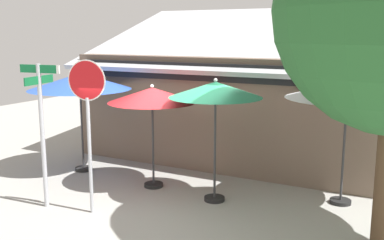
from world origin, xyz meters
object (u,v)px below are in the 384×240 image
at_px(patio_umbrella_forest_green_right, 215,91).
at_px(patio_umbrella_ivory_far_right, 347,91).
at_px(street_sign_post, 42,121).
at_px(patio_umbrella_royal_blue_left, 80,82).
at_px(stop_sign, 88,108).
at_px(patio_umbrella_crimson_center, 152,96).

bearing_deg(patio_umbrella_forest_green_right, patio_umbrella_ivory_far_right, 24.43).
xyz_separation_m(street_sign_post, patio_umbrella_royal_blue_left, (-1.02, 2.29, 0.51)).
relative_size(stop_sign, patio_umbrella_royal_blue_left, 1.17).
relative_size(street_sign_post, patio_umbrella_forest_green_right, 1.12).
distance_m(patio_umbrella_royal_blue_left, patio_umbrella_ivory_far_right, 6.41).
bearing_deg(stop_sign, patio_umbrella_royal_blue_left, 134.29).
xyz_separation_m(stop_sign, patio_umbrella_crimson_center, (0.25, 1.88, 0.01)).
bearing_deg(patio_umbrella_ivory_far_right, street_sign_post, -150.63).
relative_size(street_sign_post, stop_sign, 0.97).
bearing_deg(street_sign_post, patio_umbrella_crimson_center, 57.94).
distance_m(street_sign_post, patio_umbrella_crimson_center, 2.46).
height_order(street_sign_post, stop_sign, stop_sign).
relative_size(patio_umbrella_crimson_center, patio_umbrella_forest_green_right, 0.91).
height_order(street_sign_post, patio_umbrella_forest_green_right, street_sign_post).
bearing_deg(stop_sign, street_sign_post, -170.04).
distance_m(stop_sign, patio_umbrella_ivory_far_right, 5.16).
relative_size(patio_umbrella_royal_blue_left, patio_umbrella_ivory_far_right, 0.99).
height_order(street_sign_post, patio_umbrella_royal_blue_left, street_sign_post).
xyz_separation_m(street_sign_post, patio_umbrella_forest_green_right, (2.93, 1.91, 0.56)).
distance_m(stop_sign, patio_umbrella_forest_green_right, 2.57).
height_order(stop_sign, patio_umbrella_ivory_far_right, stop_sign).
xyz_separation_m(patio_umbrella_forest_green_right, patio_umbrella_ivory_far_right, (2.42, 1.10, 0.02)).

